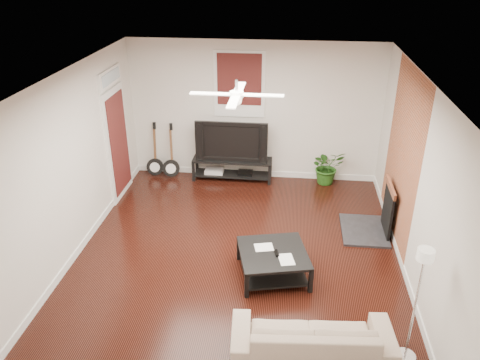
{
  "coord_description": "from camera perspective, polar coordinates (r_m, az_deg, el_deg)",
  "views": [
    {
      "loc": [
        0.73,
        -6.11,
        4.35
      ],
      "look_at": [
        0.0,
        0.4,
        1.15
      ],
      "focal_mm": 35.82,
      "sensor_mm": 36.0,
      "label": 1
    }
  ],
  "objects": [
    {
      "name": "fireplace",
      "position": [
        8.24,
        15.9,
        -3.24
      ],
      "size": [
        0.8,
        1.1,
        0.92
      ],
      "primitive_type": "cube",
      "color": "black",
      "rests_on": "floor"
    },
    {
      "name": "ceiling_fan",
      "position": [
        6.4,
        -0.41,
        10.16
      ],
      "size": [
        1.24,
        1.24,
        0.32
      ],
      "primitive_type": null,
      "color": "white",
      "rests_on": "ceiling"
    },
    {
      "name": "potted_plant",
      "position": [
        9.81,
        10.34,
        1.59
      ],
      "size": [
        0.8,
        0.75,
        0.72
      ],
      "primitive_type": "imported",
      "rotation": [
        0.0,
        0.0,
        0.35
      ],
      "color": "#245718",
      "rests_on": "floor"
    },
    {
      "name": "floor_lamp",
      "position": [
        5.82,
        20.13,
        -13.94
      ],
      "size": [
        0.27,
        0.27,
        1.53
      ],
      "primitive_type": null,
      "rotation": [
        0.0,
        0.0,
        0.08
      ],
      "color": "white",
      "rests_on": "floor"
    },
    {
      "name": "brick_accent",
      "position": [
        7.9,
        18.77,
        2.64
      ],
      "size": [
        0.02,
        2.2,
        2.8
      ],
      "primitive_type": "cube",
      "color": "#A65735",
      "rests_on": "floor"
    },
    {
      "name": "guitar_left",
      "position": [
        10.03,
        -10.24,
        3.47
      ],
      "size": [
        0.38,
        0.29,
        1.15
      ],
      "primitive_type": null,
      "rotation": [
        0.0,
        0.0,
        0.11
      ],
      "color": "black",
      "rests_on": "floor"
    },
    {
      "name": "guitar_right",
      "position": [
        9.91,
        -8.34,
        3.33
      ],
      "size": [
        0.4,
        0.32,
        1.15
      ],
      "primitive_type": null,
      "rotation": [
        0.0,
        0.0,
        0.21
      ],
      "color": "black",
      "rests_on": "floor"
    },
    {
      "name": "tv",
      "position": [
        9.64,
        -0.93,
        4.83
      ],
      "size": [
        1.44,
        0.19,
        0.83
      ],
      "primitive_type": "imported",
      "color": "black",
      "rests_on": "tv_stand"
    },
    {
      "name": "coffee_table",
      "position": [
        7.09,
        3.94,
        -9.87
      ],
      "size": [
        1.15,
        1.15,
        0.4
      ],
      "primitive_type": "cube",
      "rotation": [
        0.0,
        0.0,
        0.23
      ],
      "color": "black",
      "rests_on": "floor"
    },
    {
      "name": "sofa",
      "position": [
        5.89,
        8.59,
        -18.11
      ],
      "size": [
        1.92,
        0.87,
        0.55
      ],
      "primitive_type": "imported",
      "rotation": [
        0.0,
        0.0,
        3.22
      ],
      "color": "#BCA98D",
      "rests_on": "floor"
    },
    {
      "name": "door_left",
      "position": [
        9.17,
        -14.45,
        5.41
      ],
      "size": [
        0.08,
        1.0,
        2.5
      ],
      "primitive_type": "cube",
      "color": "white",
      "rests_on": "wall_left"
    },
    {
      "name": "room",
      "position": [
        6.83,
        -0.37,
        0.42
      ],
      "size": [
        5.01,
        6.01,
        2.81
      ],
      "color": "black",
      "rests_on": "ground"
    },
    {
      "name": "window_back",
      "position": [
        9.45,
        -0.07,
        11.31
      ],
      "size": [
        1.0,
        0.06,
        1.3
      ],
      "primitive_type": "cube",
      "color": "#36100E",
      "rests_on": "wall_back"
    },
    {
      "name": "tv_stand",
      "position": [
        9.87,
        -0.92,
        1.32
      ],
      "size": [
        1.61,
        0.43,
        0.45
      ],
      "primitive_type": "cube",
      "color": "black",
      "rests_on": "floor"
    }
  ]
}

